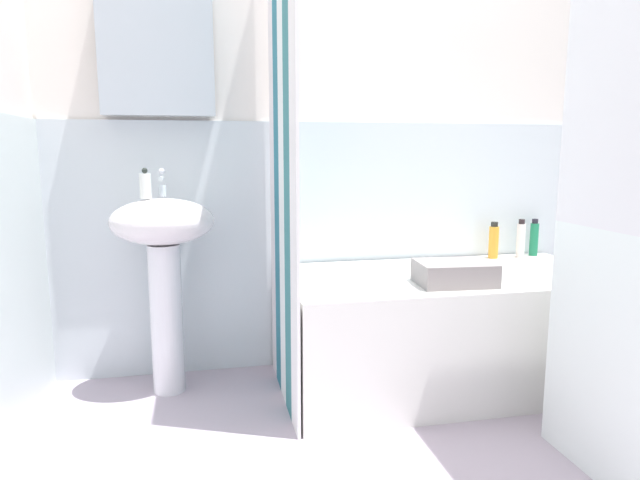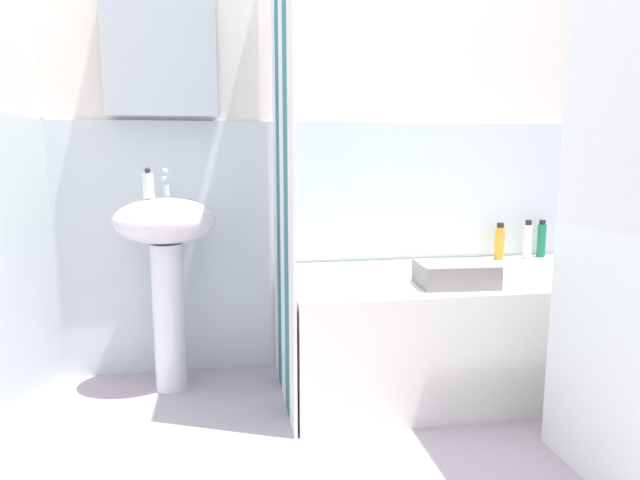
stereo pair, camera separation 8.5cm
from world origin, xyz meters
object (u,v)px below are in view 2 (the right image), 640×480
(bathtub, at_px, (448,331))
(lotion_bottle, at_px, (541,240))
(body_wash_bottle, at_px, (527,241))
(towel_folded, at_px, (455,274))
(shampoo_bottle, at_px, (500,242))
(sink, at_px, (166,251))
(soap_dispenser, at_px, (148,185))

(bathtub, xyz_separation_m, lotion_bottle, (0.63, 0.32, 0.35))
(body_wash_bottle, xyz_separation_m, towel_folded, (-0.59, -0.48, -0.05))
(shampoo_bottle, height_order, towel_folded, shampoo_bottle)
(shampoo_bottle, bearing_deg, sink, -175.99)
(lotion_bottle, relative_size, shampoo_bottle, 1.03)
(sink, bearing_deg, bathtub, -8.26)
(lotion_bottle, relative_size, body_wash_bottle, 0.98)
(sink, distance_m, bathtub, 1.31)
(shampoo_bottle, bearing_deg, body_wash_bottle, -3.46)
(soap_dispenser, relative_size, shampoo_bottle, 0.69)
(soap_dispenser, bearing_deg, towel_folded, -16.36)
(sink, height_order, soap_dispenser, soap_dispenser)
(sink, height_order, body_wash_bottle, sink)
(lotion_bottle, bearing_deg, shampoo_bottle, -174.38)
(towel_folded, bearing_deg, bathtub, 72.64)
(bathtub, bearing_deg, shampoo_bottle, 37.39)
(soap_dispenser, height_order, body_wash_bottle, soap_dispenser)
(sink, height_order, shampoo_bottle, sink)
(bathtub, distance_m, towel_folded, 0.37)
(towel_folded, bearing_deg, sink, 162.58)
(bathtub, bearing_deg, body_wash_bottle, 28.15)
(sink, relative_size, lotion_bottle, 4.46)
(lotion_bottle, xyz_separation_m, shampoo_bottle, (-0.25, -0.02, -0.00))
(soap_dispenser, distance_m, towel_folded, 1.34)
(bathtub, bearing_deg, sink, 171.74)
(bathtub, height_order, lotion_bottle, lotion_bottle)
(sink, bearing_deg, towel_folded, -17.42)
(soap_dispenser, xyz_separation_m, bathtub, (1.30, -0.17, -0.66))
(body_wash_bottle, bearing_deg, soap_dispenser, -176.55)
(towel_folded, bearing_deg, body_wash_bottle, 38.76)
(sink, xyz_separation_m, soap_dispenser, (-0.06, -0.01, 0.29))
(soap_dispenser, distance_m, bathtub, 1.47)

